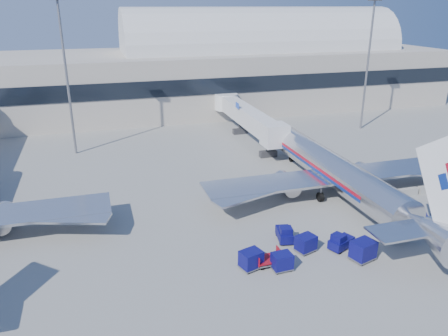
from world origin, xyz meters
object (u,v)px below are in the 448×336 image
object	(u,v)px
mast_east	(370,45)
tug_left	(284,234)
cart_train_a	(306,243)
barrier_mid	(429,189)
cart_open_red	(268,260)
tug_lead	(341,242)
cart_train_c	(251,259)
cart_solo_far	(443,214)
mast_west	(64,54)
barrier_near	(406,192)
cart_solo_near	(363,250)
jetbridge_near	(245,115)
cart_train_b	(282,261)
airliner_main	(338,172)
tug_right	(425,221)

from	to	relation	value
mast_east	tug_left	bearing A→B (deg)	-132.05
cart_train_a	barrier_mid	bearing A→B (deg)	3.19
tug_left	cart_open_red	size ratio (longest dim) A/B	1.14
cart_train_a	tug_lead	bearing A→B (deg)	-26.89
mast_east	cart_train_c	world-z (taller)	mast_east
barrier_mid	cart_solo_far	bearing A→B (deg)	-121.37
mast_west	barrier_near	xyz separation A→B (m)	(38.00, -28.00, -14.34)
cart_solo_near	cart_solo_far	bearing A→B (deg)	1.14
cart_train_a	cart_open_red	size ratio (longest dim) A/B	0.89
barrier_mid	cart_train_c	distance (m)	27.83
cart_train_c	barrier_near	bearing A→B (deg)	4.43
jetbridge_near	cart_train_c	xyz separation A→B (m)	(-12.59, -37.91, -3.04)
jetbridge_near	barrier_mid	distance (m)	32.09
barrier_mid	cart_solo_near	distance (m)	19.52
mast_east	cart_open_red	size ratio (longest dim) A/B	9.40
tug_lead	barrier_near	bearing A→B (deg)	7.75
mast_west	barrier_mid	world-z (taller)	mast_west
cart_train_b	barrier_near	bearing A→B (deg)	23.38
tug_left	mast_east	bearing A→B (deg)	-30.68
mast_east	cart_solo_far	world-z (taller)	mast_east
barrier_near	cart_solo_far	distance (m)	6.90
mast_east	cart_solo_near	distance (m)	48.10
mast_west	cart_train_c	world-z (taller)	mast_west
barrier_near	cart_train_a	distance (m)	18.96
cart_train_a	airliner_main	bearing A→B (deg)	30.61
mast_west	cart_train_a	xyz separation A→B (m)	(20.78, -35.94, -13.94)
cart_train_a	cart_open_red	world-z (taller)	cart_train_a
tug_left	tug_lead	bearing A→B (deg)	-111.99
cart_train_a	mast_east	bearing A→B (deg)	32.93
cart_train_a	cart_train_c	size ratio (longest dim) A/B	0.96
barrier_near	cart_train_c	distance (m)	24.73
barrier_near	barrier_mid	world-z (taller)	same
cart_open_red	cart_solo_near	bearing A→B (deg)	-12.53
airliner_main	barrier_mid	bearing A→B (deg)	-12.50
tug_right	cart_train_c	distance (m)	19.54
airliner_main	mast_east	world-z (taller)	mast_east
cart_open_red	mast_east	bearing A→B (deg)	47.01
tug_right	cart_train_b	bearing A→B (deg)	-141.60
cart_train_b	cart_open_red	bearing A→B (deg)	125.18
tug_left	cart_train_a	size ratio (longest dim) A/B	1.28
cart_train_a	cart_train_c	distance (m)	5.89
mast_east	barrier_near	size ratio (longest dim) A/B	7.53
tug_left	cart_train_b	distance (m)	5.01
cart_train_a	cart_solo_far	bearing A→B (deg)	-14.07
cart_train_c	cart_open_red	world-z (taller)	cart_train_c
jetbridge_near	cart_train_c	bearing A→B (deg)	-108.38
mast_east	cart_train_c	size ratio (longest dim) A/B	10.11
barrier_near	tug_right	xyz separation A→B (m)	(-3.53, -7.35, 0.28)
jetbridge_near	cart_solo_far	world-z (taller)	jetbridge_near
cart_train_c	mast_east	bearing A→B (deg)	29.51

